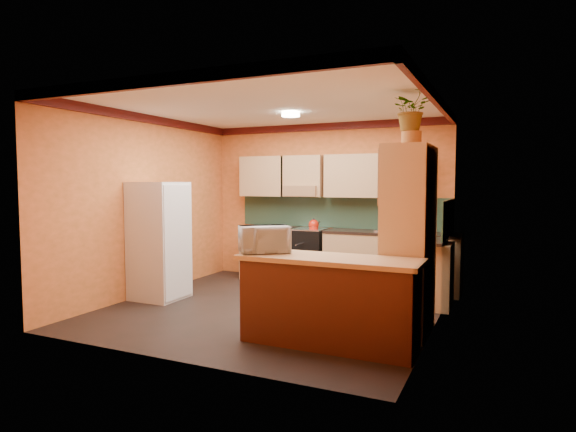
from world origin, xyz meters
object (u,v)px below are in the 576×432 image
(stove, at_px, (309,256))
(pantry, at_px, (409,240))
(microwave, at_px, (264,239))
(breakfast_bar, at_px, (329,304))
(base_cabinets_back, at_px, (344,259))
(fridge, at_px, (159,241))

(stove, bearing_deg, pantry, -45.62)
(pantry, relative_size, microwave, 3.99)
(breakfast_bar, relative_size, microwave, 3.42)
(stove, relative_size, pantry, 0.43)
(base_cabinets_back, distance_m, microwave, 2.94)
(base_cabinets_back, distance_m, pantry, 2.60)
(breakfast_bar, bearing_deg, pantry, 49.67)
(base_cabinets_back, bearing_deg, pantry, -55.81)
(pantry, bearing_deg, base_cabinets_back, 124.19)
(stove, height_order, fridge, fridge)
(breakfast_bar, xyz_separation_m, microwave, (-0.75, 0.00, 0.64))
(base_cabinets_back, relative_size, breakfast_bar, 2.03)
(stove, relative_size, fridge, 0.54)
(pantry, bearing_deg, fridge, 178.20)
(pantry, xyz_separation_m, breakfast_bar, (-0.67, -0.79, -0.61))
(fridge, xyz_separation_m, pantry, (3.60, -0.11, 0.20))
(breakfast_bar, distance_m, microwave, 0.98)
(fridge, relative_size, pantry, 0.81)
(fridge, bearing_deg, base_cabinets_back, 42.15)
(breakfast_bar, bearing_deg, fridge, 162.97)
(pantry, bearing_deg, stove, 134.38)
(fridge, relative_size, breakfast_bar, 0.94)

